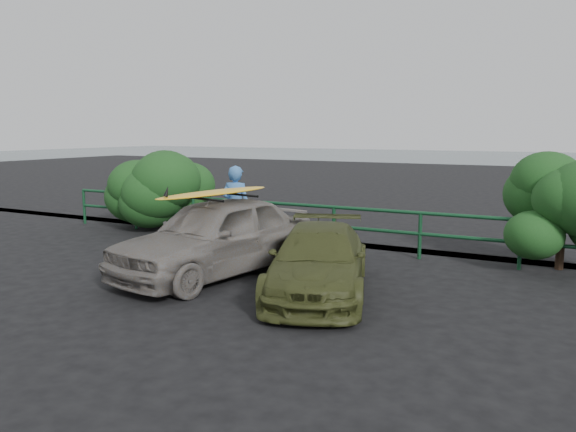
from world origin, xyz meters
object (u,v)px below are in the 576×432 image
(guardrail, at_px, (295,224))
(olive_vehicle, at_px, (319,261))
(man, at_px, (236,207))
(surfboard, at_px, (215,193))
(sedan, at_px, (216,236))

(guardrail, height_order, olive_vehicle, olive_vehicle)
(olive_vehicle, xyz_separation_m, man, (-3.24, 2.47, 0.41))
(olive_vehicle, relative_size, surfboard, 1.39)
(sedan, height_order, olive_vehicle, sedan)
(surfboard, bearing_deg, olive_vehicle, 4.88)
(sedan, relative_size, man, 2.26)
(sedan, xyz_separation_m, olive_vehicle, (2.26, -0.24, -0.18))
(olive_vehicle, height_order, man, man)
(guardrail, relative_size, surfboard, 5.01)
(olive_vehicle, bearing_deg, sedan, 154.88)
(sedan, height_order, surfboard, surfboard)
(sedan, bearing_deg, surfboard, -52.61)
(guardrail, xyz_separation_m, sedan, (-0.12, -3.11, 0.23))
(man, distance_m, surfboard, 2.52)
(olive_vehicle, distance_m, surfboard, 2.49)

